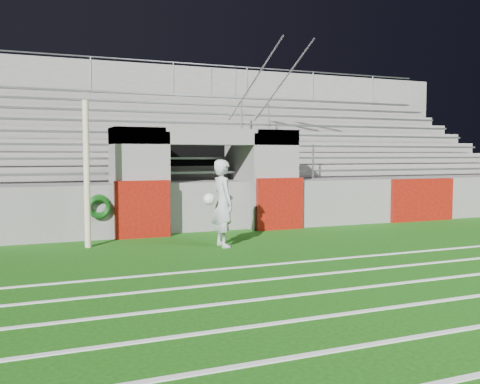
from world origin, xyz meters
name	(u,v)px	position (x,y,z in m)	size (l,w,h in m)	color
ground	(266,254)	(0.00, 0.00, 0.00)	(90.00, 90.00, 0.00)	#144B0C
field_post	(87,174)	(-3.15, 2.11, 1.54)	(0.13, 0.13, 3.08)	beige
field_markings	(459,330)	(0.00, -5.00, 0.01)	(28.00, 8.09, 0.01)	white
stadium_structure	(163,169)	(0.00, 7.97, 1.49)	(26.00, 8.48, 5.42)	slate
goalkeeper_with_ball	(223,203)	(-0.49, 1.10, 0.93)	(0.72, 0.69, 1.85)	#ABB0B5
hose_coil	(99,207)	(-2.79, 2.92, 0.78)	(0.51, 0.15, 0.56)	#0D450F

